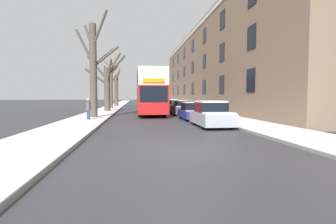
# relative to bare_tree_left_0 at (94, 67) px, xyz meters

# --- Properties ---
(ground_plane) EXTENTS (320.00, 320.00, 0.00)m
(ground_plane) POSITION_rel_bare_tree_left_0_xyz_m (5.10, -13.51, -4.30)
(ground_plane) COLOR #38383D
(sidewalk_left) EXTENTS (3.12, 130.00, 0.16)m
(sidewalk_left) POSITION_rel_bare_tree_left_0_xyz_m (-0.37, 39.49, -4.22)
(sidewalk_left) COLOR gray
(sidewalk_left) RESTS_ON ground
(sidewalk_right) EXTENTS (3.12, 130.00, 0.16)m
(sidewalk_right) POSITION_rel_bare_tree_left_0_xyz_m (10.56, 39.49, -4.22)
(sidewalk_right) COLOR gray
(sidewalk_right) RESTS_ON ground
(terrace_facade_right) EXTENTS (9.10, 53.79, 12.14)m
(terrace_facade_right) POSITION_rel_bare_tree_left_0_xyz_m (16.62, 17.10, 1.77)
(terrace_facade_right) COLOR #7A604C
(terrace_facade_right) RESTS_ON ground
(bare_tree_left_0) EXTENTS (3.47, 3.71, 8.57)m
(bare_tree_left_0) POSITION_rel_bare_tree_left_0_xyz_m (0.00, 0.00, 0.00)
(bare_tree_left_0) COLOR #4C4238
(bare_tree_left_0) RESTS_ON ground
(bare_tree_left_1) EXTENTS (4.83, 2.06, 7.15)m
(bare_tree_left_1) POSITION_rel_bare_tree_left_0_xyz_m (0.05, 9.58, -0.99)
(bare_tree_left_1) COLOR #4C4238
(bare_tree_left_1) RESTS_ON ground
(bare_tree_left_2) EXTENTS (2.61, 2.82, 7.45)m
(bare_tree_left_2) POSITION_rel_bare_tree_left_0_xyz_m (-0.17, 18.04, -0.49)
(bare_tree_left_2) COLOR #4C4238
(bare_tree_left_2) RESTS_ON ground
(bare_tree_left_3) EXTENTS (1.20, 3.94, 7.19)m
(bare_tree_left_3) POSITION_rel_bare_tree_left_0_xyz_m (-0.07, 27.41, -1.07)
(bare_tree_left_3) COLOR #4C4238
(bare_tree_left_3) RESTS_ON ground
(double_decker_bus) EXTENTS (2.61, 11.76, 4.35)m
(double_decker_bus) POSITION_rel_bare_tree_left_0_xyz_m (4.86, 5.05, -1.84)
(double_decker_bus) COLOR red
(double_decker_bus) RESTS_ON ground
(parked_car_0) EXTENTS (1.85, 4.07, 1.58)m
(parked_car_0) POSITION_rel_bare_tree_left_0_xyz_m (7.93, -6.79, -3.58)
(parked_car_0) COLOR #9EA3AD
(parked_car_0) RESTS_ON ground
(parked_car_1) EXTENTS (1.83, 4.05, 1.40)m
(parked_car_1) POSITION_rel_bare_tree_left_0_xyz_m (7.93, -1.73, -3.66)
(parked_car_1) COLOR navy
(parked_car_1) RESTS_ON ground
(parked_car_2) EXTENTS (1.74, 4.33, 1.47)m
(parked_car_2) POSITION_rel_bare_tree_left_0_xyz_m (7.93, 4.04, -3.62)
(parked_car_2) COLOR #474C56
(parked_car_2) RESTS_ON ground
(parked_car_3) EXTENTS (1.72, 4.49, 1.50)m
(parked_car_3) POSITION_rel_bare_tree_left_0_xyz_m (7.93, 10.38, -3.61)
(parked_car_3) COLOR slate
(parked_car_3) RESTS_ON ground
(parked_car_4) EXTENTS (1.78, 4.56, 1.41)m
(parked_car_4) POSITION_rel_bare_tree_left_0_xyz_m (7.93, 16.86, -3.65)
(parked_car_4) COLOR #474C56
(parked_car_4) RESTS_ON ground
(pedestrian_left_sidewalk) EXTENTS (0.38, 0.38, 1.73)m
(pedestrian_left_sidewalk) POSITION_rel_bare_tree_left_0_xyz_m (-0.09, -2.47, -3.35)
(pedestrian_left_sidewalk) COLOR navy
(pedestrian_left_sidewalk) RESTS_ON ground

